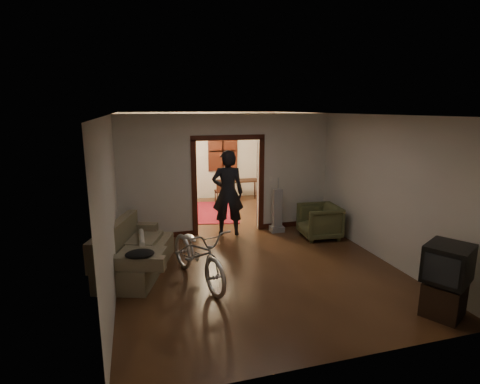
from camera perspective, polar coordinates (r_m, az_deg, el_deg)
name	(u,v)px	position (r m, az deg, el deg)	size (l,w,h in m)	color
floor	(236,241)	(8.45, -0.56, -7.53)	(5.00, 8.50, 0.01)	#361E11
ceiling	(236,114)	(7.93, -0.61, 11.82)	(5.00, 8.50, 0.01)	white
wall_back	(201,156)	(12.18, -5.91, 5.45)	(5.00, 0.02, 2.80)	beige
wall_left	(115,187)	(7.81, -18.57, 0.79)	(0.02, 8.50, 2.80)	beige
wall_right	(339,175)	(9.05, 14.88, 2.59)	(0.02, 8.50, 2.80)	beige
partition_wall	(228,174)	(8.79, -1.88, 2.72)	(5.00, 0.14, 2.80)	beige
door_casing	(228,187)	(8.85, -1.87, 0.81)	(1.74, 0.20, 2.32)	#36140C
far_window	(223,151)	(12.26, -2.65, 6.26)	(0.98, 0.06, 1.28)	black
chandelier	(212,129)	(10.38, -4.30, 9.50)	(0.24, 0.24, 0.24)	#FFE0A5
light_switch	(271,179)	(9.05, 4.71, 2.01)	(0.08, 0.01, 0.12)	silver
sofa	(136,247)	(7.09, -15.50, -8.12)	(0.90, 1.99, 0.92)	brown
rolled_paper	(142,238)	(7.35, -14.78, -6.73)	(0.10, 0.10, 0.81)	beige
jacket	(140,254)	(6.16, -15.03, -9.10)	(0.45, 0.34, 0.13)	black
bicycle	(198,253)	(6.48, -6.39, -9.28)	(0.67, 1.93, 1.01)	silver
armchair	(319,221)	(8.77, 11.98, -4.40)	(0.83, 0.85, 0.77)	#484B2A
tv_stand	(444,299)	(6.29, 28.60, -14.12)	(0.54, 0.49, 0.49)	black
crt_tv	(448,263)	(6.08, 29.15, -9.44)	(0.62, 0.55, 0.53)	black
vacuum	(277,210)	(8.99, 5.69, -2.82)	(0.32, 0.26, 1.05)	gray
person	(228,193)	(8.65, -1.88, -0.15)	(0.73, 0.48, 2.00)	black
oriental_rug	(207,212)	(10.78, -5.04, -3.04)	(1.77, 2.32, 0.02)	maroon
locker	(166,177)	(11.73, -11.18, 2.21)	(0.84, 0.46, 1.67)	#253922
globe	(165,141)	(11.58, -11.42, 7.59)	(0.26, 0.26, 0.26)	#1E5972
desk	(245,191)	(11.98, 0.71, 0.23)	(0.91, 0.51, 0.67)	black
desk_chair	(221,191)	(11.61, -2.91, 0.14)	(0.36, 0.36, 0.80)	black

